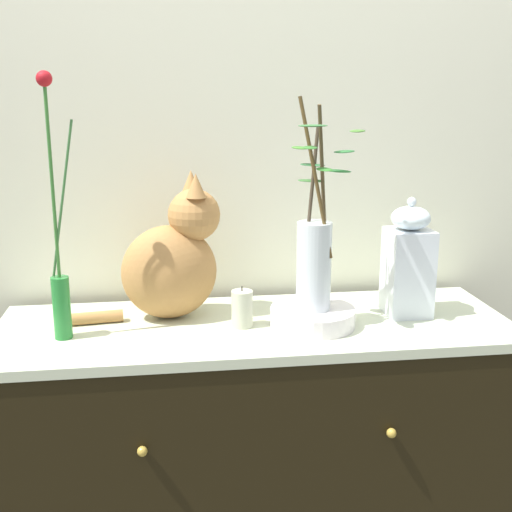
# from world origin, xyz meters

# --- Properties ---
(wall_back) EXTENTS (4.40, 0.08, 2.60)m
(wall_back) POSITION_xyz_m (0.00, 0.31, 1.30)
(wall_back) COLOR silver
(wall_back) RESTS_ON ground_plane
(sideboard) EXTENTS (1.34, 0.48, 0.95)m
(sideboard) POSITION_xyz_m (0.00, -0.00, 0.47)
(sideboard) COLOR black
(sideboard) RESTS_ON ground_plane
(cat_sitting) EXTENTS (0.40, 0.19, 0.39)m
(cat_sitting) POSITION_xyz_m (-0.21, 0.08, 1.11)
(cat_sitting) COLOR #AF7A42
(cat_sitting) RESTS_ON sideboard
(vase_slim_green) EXTENTS (0.08, 0.04, 0.63)m
(vase_slim_green) POSITION_xyz_m (-0.48, -0.04, 1.12)
(vase_slim_green) COLOR #257931
(vase_slim_green) RESTS_ON sideboard
(bowl_porcelain) EXTENTS (0.22, 0.22, 0.05)m
(bowl_porcelain) POSITION_xyz_m (0.14, -0.04, 0.97)
(bowl_porcelain) COLOR white
(bowl_porcelain) RESTS_ON sideboard
(vase_glass_clear) EXTENTS (0.18, 0.18, 0.53)m
(vase_glass_clear) POSITION_xyz_m (0.14, -0.04, 1.14)
(vase_glass_clear) COLOR silver
(vase_glass_clear) RESTS_ON bowl_porcelain
(jar_lidded_porcelain) EXTENTS (0.12, 0.12, 0.32)m
(jar_lidded_porcelain) POSITION_xyz_m (0.41, 0.02, 1.09)
(jar_lidded_porcelain) COLOR white
(jar_lidded_porcelain) RESTS_ON sideboard
(candle_pillar) EXTENTS (0.05, 0.05, 0.11)m
(candle_pillar) POSITION_xyz_m (-0.04, -0.02, 1.00)
(candle_pillar) COLOR beige
(candle_pillar) RESTS_ON sideboard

